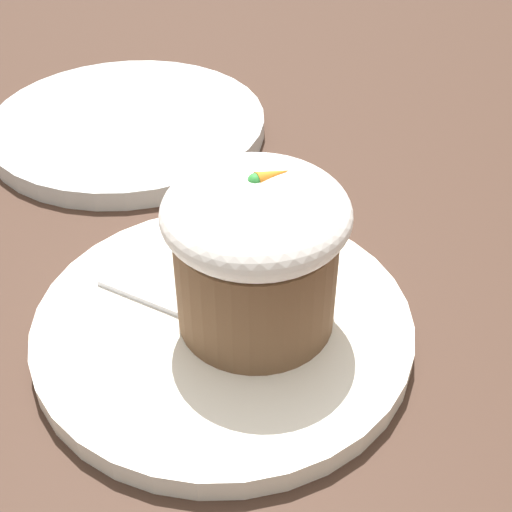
% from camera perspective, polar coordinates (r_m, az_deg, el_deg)
% --- Properties ---
extents(ground_plane, '(4.00, 4.00, 0.00)m').
position_cam_1_polar(ground_plane, '(0.46, -2.61, -6.33)').
color(ground_plane, '#3D281E').
extents(dessert_plate, '(0.24, 0.24, 0.02)m').
position_cam_1_polar(dessert_plate, '(0.45, -2.64, -5.65)').
color(dessert_plate, white).
rests_on(dessert_plate, ground_plane).
extents(carrot_cake, '(0.11, 0.11, 0.11)m').
position_cam_1_polar(carrot_cake, '(0.41, 0.00, 0.58)').
color(carrot_cake, brown).
rests_on(carrot_cake, dessert_plate).
extents(spoon, '(0.08, 0.11, 0.01)m').
position_cam_1_polar(spoon, '(0.44, -3.68, -5.14)').
color(spoon, silver).
rests_on(spoon, dessert_plate).
extents(side_plate, '(0.25, 0.25, 0.02)m').
position_cam_1_polar(side_plate, '(0.67, -10.18, 10.25)').
color(side_plate, silver).
rests_on(side_plate, ground_plane).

